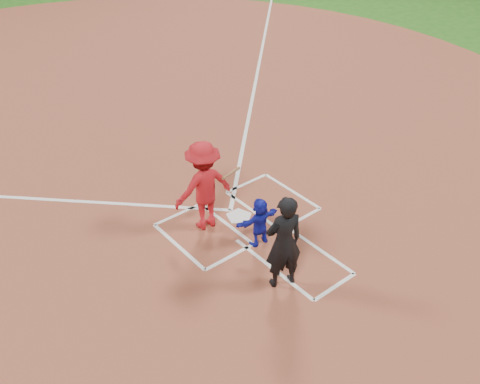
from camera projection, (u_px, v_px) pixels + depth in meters
ground at (239, 217)px, 11.65m from camera, size 120.00×120.00×0.00m
home_plate_dirt at (109, 121)px, 15.50m from camera, size 28.00×28.00×0.01m
home_plate at (239, 216)px, 11.64m from camera, size 0.60×0.60×0.02m
catcher at (260, 222)px, 10.62m from camera, size 1.01×0.39×1.06m
umpire at (284, 242)px, 9.42m from camera, size 0.81×0.65×1.92m
chalk_markings at (121, 130)px, 15.03m from camera, size 28.35×17.32×0.01m
batter_at_plate at (204, 186)px, 10.86m from camera, size 1.66×0.88×1.98m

